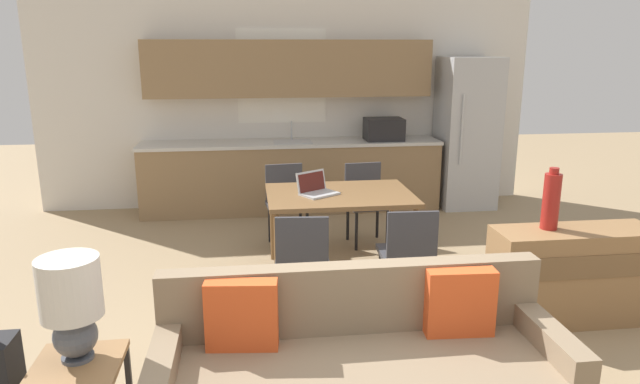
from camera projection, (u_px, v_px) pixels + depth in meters
name	position (u px, v px, depth m)	size (l,w,h in m)	color
wall_back	(289.00, 103.00, 7.44)	(6.40, 0.07, 2.70)	silver
kitchen_counter	(293.00, 145.00, 7.28)	(3.80, 0.65, 2.15)	#8E704C
refrigerator	(466.00, 133.00, 7.44)	(0.70, 0.72, 1.94)	#B7BABC
dining_table	(340.00, 200.00, 5.24)	(1.33, 0.94, 0.77)	brown
couch	(359.00, 366.00, 3.20)	(2.25, 0.80, 0.85)	#3D2D1E
table_lamp	(71.00, 301.00, 2.84)	(0.31, 0.31, 0.55)	#4C515B
credenza	(572.00, 275.00, 4.38)	(1.24, 0.42, 0.74)	olive
vase	(551.00, 201.00, 4.25)	(0.13, 0.13, 0.47)	maroon
dining_chair_far_left	(286.00, 200.00, 6.05)	(0.47, 0.47, 0.85)	#38383D
dining_chair_near_right	(408.00, 251.00, 4.56)	(0.44, 0.44, 0.85)	#38383D
dining_chair_far_right	(366.00, 199.00, 6.12)	(0.46, 0.46, 0.85)	#38383D
dining_chair_near_left	(302.00, 258.00, 4.42)	(0.46, 0.46, 0.85)	#38383D
laptop	(316.00, 189.00, 5.18)	(0.41, 0.39, 0.20)	#B7BABC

